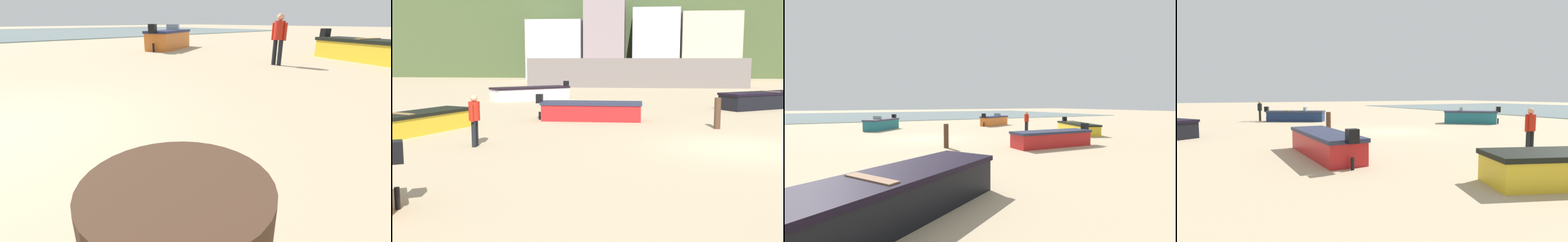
% 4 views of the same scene
% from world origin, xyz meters
% --- Properties ---
extents(boat_yellow_2, '(2.94, 4.98, 1.10)m').
position_xyz_m(boat_yellow_2, '(-11.18, 1.63, 0.40)').
color(boat_yellow_2, gold).
rests_on(boat_yellow_2, ground).
extents(boat_orange_5, '(3.68, 2.75, 1.26)m').
position_xyz_m(boat_orange_5, '(-9.12, -7.57, 0.49)').
color(boat_orange_5, orange).
rests_on(boat_orange_5, ground).
extents(beach_walker_foreground, '(0.34, 0.53, 1.62)m').
position_xyz_m(beach_walker_foreground, '(-8.13, -0.59, 0.95)').
color(beach_walker_foreground, black).
rests_on(beach_walker_foreground, ground).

